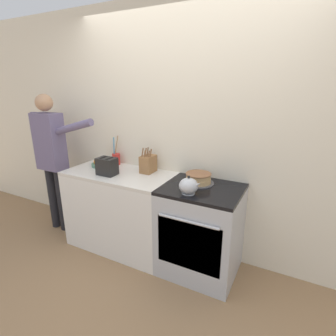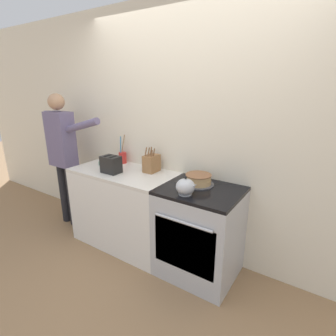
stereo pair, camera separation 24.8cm
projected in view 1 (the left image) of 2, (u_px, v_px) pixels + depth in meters
The scene contains 11 objects.
ground_plane at pixel (159, 278), 2.55m from camera, with size 16.00×16.00×0.00m, color #93704C.
wall_back at pixel (188, 135), 2.68m from camera, with size 8.00×0.04×2.60m.
counter_cabinet at pixel (121, 210), 2.96m from camera, with size 1.18×0.61×0.89m.
stove_range at pixel (200, 230), 2.54m from camera, with size 0.73×0.64×0.89m.
layer_cake at pixel (198, 179), 2.50m from camera, with size 0.30×0.30×0.10m.
tea_kettle at pixel (189, 186), 2.26m from camera, with size 0.20×0.17×0.17m.
knife_block at pixel (148, 164), 2.80m from camera, with size 0.12×0.17×0.28m.
utensil_crock at pixel (116, 158), 3.08m from camera, with size 0.09×0.09×0.34m.
fruit_bowl at pixel (102, 163), 3.03m from camera, with size 0.21×0.21×0.10m.
toaster at pixel (107, 166), 2.73m from camera, with size 0.22×0.14×0.18m.
person_baker at pixel (52, 152), 3.14m from camera, with size 0.94×0.20×1.69m.
Camera 1 is at (1.04, -1.82, 1.80)m, focal length 28.00 mm.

